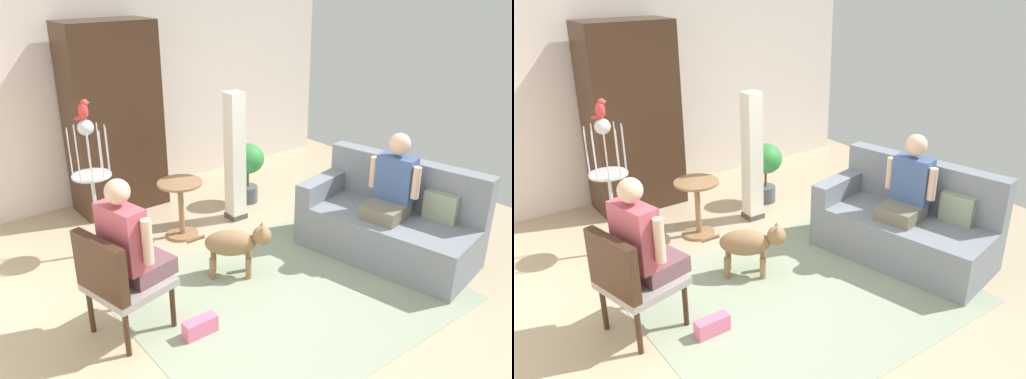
{
  "view_description": "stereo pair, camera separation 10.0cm",
  "coord_description": "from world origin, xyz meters",
  "views": [
    {
      "loc": [
        -2.51,
        -3.13,
        2.68
      ],
      "look_at": [
        0.02,
        0.12,
        0.97
      ],
      "focal_mm": 37.13,
      "sensor_mm": 36.0,
      "label": 1
    },
    {
      "loc": [
        -2.43,
        -3.19,
        2.68
      ],
      "look_at": [
        0.02,
        0.12,
        0.97
      ],
      "focal_mm": 37.13,
      "sensor_mm": 36.0,
      "label": 2
    }
  ],
  "objects": [
    {
      "name": "handbag",
      "position": [
        -0.74,
        -0.14,
        0.07
      ],
      "size": [
        0.28,
        0.11,
        0.14
      ],
      "primitive_type": "cube",
      "color": "#D8668C",
      "rests_on": "ground"
    },
    {
      "name": "potted_plant",
      "position": [
        1.13,
        1.73,
        0.49
      ],
      "size": [
        0.41,
        0.41,
        0.75
      ],
      "color": "#4C5156",
      "rests_on": "ground"
    },
    {
      "name": "bird_cage_stand",
      "position": [
        -0.85,
        1.6,
        0.69
      ],
      "size": [
        0.38,
        0.38,
        1.4
      ],
      "color": "silver",
      "rests_on": "ground"
    },
    {
      "name": "couch",
      "position": [
        1.47,
        -0.17,
        0.33
      ],
      "size": [
        1.15,
        1.83,
        0.94
      ],
      "color": "slate",
      "rests_on": "ground"
    },
    {
      "name": "armoire_cabinet",
      "position": [
        -0.16,
        2.58,
        1.09
      ],
      "size": [
        1.02,
        0.56,
        2.19
      ],
      "primitive_type": "cube",
      "color": "#382316",
      "rests_on": "ground"
    },
    {
      "name": "round_end_table",
      "position": [
        0.01,
        1.43,
        0.37
      ],
      "size": [
        0.48,
        0.48,
        0.63
      ],
      "color": "olive",
      "rests_on": "ground"
    },
    {
      "name": "armchair",
      "position": [
        -1.24,
        0.23,
        0.53
      ],
      "size": [
        0.66,
        0.66,
        0.91
      ],
      "color": "#382316",
      "rests_on": "ground"
    },
    {
      "name": "back_wall",
      "position": [
        0.0,
        2.99,
        1.28
      ],
      "size": [
        6.52,
        0.12,
        2.56
      ],
      "primitive_type": "cube",
      "color": "silver",
      "rests_on": "ground"
    },
    {
      "name": "area_rug",
      "position": [
        0.18,
        -0.14,
        0.0
      ],
      "size": [
        2.73,
        2.26,
        0.01
      ],
      "primitive_type": "cube",
      "color": "gray",
      "rests_on": "ground"
    },
    {
      "name": "person_on_couch",
      "position": [
        1.43,
        -0.2,
        0.77
      ],
      "size": [
        0.51,
        0.51,
        0.81
      ],
      "color": "#6C6856"
    },
    {
      "name": "ground_plane",
      "position": [
        0.0,
        0.0,
        0.0
      ],
      "size": [
        7.1,
        7.1,
        0.0
      ],
      "primitive_type": "plane",
      "color": "tan"
    },
    {
      "name": "person_on_armchair",
      "position": [
        -1.1,
        0.26,
        0.78
      ],
      "size": [
        0.52,
        0.55,
        0.85
      ],
      "color": "brown"
    },
    {
      "name": "column_lamp",
      "position": [
        0.74,
        1.44,
        0.73
      ],
      "size": [
        0.2,
        0.2,
        1.48
      ],
      "color": "#4C4742",
      "rests_on": "ground"
    },
    {
      "name": "dog",
      "position": [
        0.0,
        0.42,
        0.34
      ],
      "size": [
        0.66,
        0.53,
        0.53
      ],
      "color": "olive",
      "rests_on": "ground"
    },
    {
      "name": "parrot",
      "position": [
        -0.85,
        1.6,
        1.49
      ],
      "size": [
        0.17,
        0.1,
        0.19
      ],
      "color": "red",
      "rests_on": "bird_cage_stand"
    }
  ]
}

